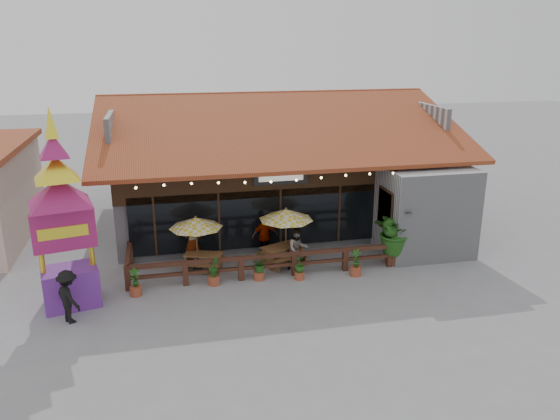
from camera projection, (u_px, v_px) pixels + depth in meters
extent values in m
plane|color=gray|center=(304.00, 269.00, 20.99)|extent=(100.00, 100.00, 0.00)
cube|color=#A9AAAE|center=(268.00, 176.00, 26.91)|extent=(14.00, 10.00, 4.00)
cube|color=#332110|center=(255.00, 178.00, 21.51)|extent=(11.00, 0.16, 1.60)
cube|color=black|center=(256.00, 219.00, 22.00)|extent=(10.00, 0.12, 2.40)
cube|color=#EAB869|center=(255.00, 218.00, 22.19)|extent=(9.80, 0.05, 2.20)
cube|color=#A9AAAE|center=(425.00, 210.00, 22.13)|extent=(3.50, 2.70, 3.60)
cube|color=#AD231B|center=(385.00, 210.00, 21.56)|extent=(0.06, 1.20, 1.50)
cube|color=#332110|center=(385.00, 210.00, 21.56)|extent=(0.04, 1.34, 1.64)
cube|color=#9F4223|center=(284.00, 128.00, 22.78)|extent=(15.50, 7.05, 2.37)
cube|color=#9F4223|center=(255.00, 108.00, 29.30)|extent=(15.50, 7.05, 2.37)
cube|color=#9F4223|center=(267.00, 93.00, 25.70)|extent=(15.50, 0.30, 0.12)
cube|color=#A9AAAE|center=(116.00, 126.00, 24.66)|extent=(0.20, 9.00, 1.80)
cube|color=#A9AAAE|center=(403.00, 116.00, 27.53)|extent=(0.20, 9.00, 1.80)
cube|color=black|center=(281.00, 177.00, 21.60)|extent=(2.20, 0.10, 0.55)
cube|color=silver|center=(281.00, 178.00, 21.55)|extent=(1.80, 0.02, 0.25)
cube|color=#332110|center=(155.00, 226.00, 21.14)|extent=(0.08, 0.08, 2.40)
cube|color=#332110|center=(219.00, 222.00, 21.66)|extent=(0.08, 0.08, 2.40)
cube|color=#332110|center=(280.00, 218.00, 22.17)|extent=(0.08, 0.08, 2.40)
cube|color=#332110|center=(339.00, 214.00, 22.68)|extent=(0.08, 0.08, 2.40)
sphere|color=#E5CB7E|center=(136.00, 188.00, 18.77)|extent=(0.09, 0.09, 0.09)
sphere|color=#E5CB7E|center=(164.00, 185.00, 18.95)|extent=(0.09, 0.09, 0.09)
sphere|color=#E5CB7E|center=(191.00, 183.00, 19.14)|extent=(0.09, 0.09, 0.09)
sphere|color=#E5CB7E|center=(218.00, 183.00, 19.34)|extent=(0.09, 0.09, 0.09)
sphere|color=#E5CB7E|center=(245.00, 182.00, 19.55)|extent=(0.09, 0.09, 0.09)
sphere|color=#E5CB7E|center=(271.00, 182.00, 19.76)|extent=(0.09, 0.09, 0.09)
sphere|color=#E5CB7E|center=(296.00, 180.00, 19.95)|extent=(0.09, 0.09, 0.09)
sphere|color=#E5CB7E|center=(321.00, 178.00, 20.13)|extent=(0.09, 0.09, 0.09)
sphere|color=#E5CB7E|center=(346.00, 175.00, 20.31)|extent=(0.09, 0.09, 0.09)
sphere|color=#E5CB7E|center=(370.00, 174.00, 20.51)|extent=(0.09, 0.09, 0.09)
sphere|color=#E5CB7E|center=(393.00, 173.00, 20.71)|extent=(0.09, 0.09, 0.09)
cube|color=#4C281B|center=(128.00, 278.00, 19.05)|extent=(0.20, 0.20, 0.90)
cube|color=#4C281B|center=(185.00, 273.00, 19.47)|extent=(0.20, 0.20, 0.90)
cube|color=#4C281B|center=(241.00, 269.00, 19.88)|extent=(0.20, 0.20, 0.90)
cube|color=#4C281B|center=(294.00, 264.00, 20.29)|extent=(0.20, 0.20, 0.90)
cube|color=#4C281B|center=(345.00, 259.00, 20.70)|extent=(0.20, 0.20, 0.90)
cube|color=#4C281B|center=(390.00, 256.00, 21.07)|extent=(0.20, 0.20, 0.90)
cube|color=#4C281B|center=(265.00, 256.00, 19.94)|extent=(9.80, 0.16, 0.14)
cube|color=#4C281B|center=(265.00, 266.00, 20.06)|extent=(9.80, 0.12, 0.12)
cube|color=#4C281B|center=(128.00, 255.00, 20.10)|extent=(0.16, 2.50, 0.14)
cube|color=#4C281B|center=(130.00, 253.00, 21.29)|extent=(0.20, 0.20, 0.90)
cylinder|color=brown|center=(197.00, 245.00, 20.64)|extent=(0.05, 0.05, 2.02)
cone|color=yellow|center=(196.00, 223.00, 20.37)|extent=(2.04, 2.04, 0.40)
sphere|color=brown|center=(195.00, 217.00, 20.31)|extent=(0.09, 0.09, 0.09)
cylinder|color=black|center=(198.00, 268.00, 20.93)|extent=(0.39, 0.39, 0.05)
cylinder|color=brown|center=(286.00, 237.00, 21.27)|extent=(0.06, 0.06, 2.13)
cone|color=yellow|center=(286.00, 214.00, 21.00)|extent=(2.81, 2.81, 0.42)
sphere|color=brown|center=(286.00, 209.00, 20.93)|extent=(0.09, 0.09, 0.09)
cylinder|color=black|center=(286.00, 261.00, 21.59)|extent=(0.41, 0.41, 0.06)
cube|color=brown|center=(203.00, 254.00, 20.67)|extent=(1.54, 1.09, 0.05)
cube|color=brown|center=(188.00, 261.00, 20.84)|extent=(0.27, 0.60, 0.65)
cube|color=brown|center=(219.00, 263.00, 20.69)|extent=(0.27, 0.60, 0.65)
cube|color=brown|center=(200.00, 266.00, 20.29)|extent=(1.40, 0.70, 0.04)
cube|color=brown|center=(207.00, 256.00, 21.20)|extent=(1.40, 0.70, 0.04)
cube|color=brown|center=(282.00, 246.00, 21.20)|extent=(1.77, 1.33, 0.06)
cube|color=brown|center=(268.00, 259.00, 20.92)|extent=(0.35, 0.67, 0.74)
cube|color=brown|center=(297.00, 251.00, 21.71)|extent=(0.35, 0.67, 0.74)
cube|color=brown|center=(291.00, 258.00, 20.87)|extent=(1.58, 0.90, 0.05)
cube|color=brown|center=(274.00, 249.00, 21.72)|extent=(1.58, 0.90, 0.05)
cube|color=#6A2894|center=(71.00, 287.00, 17.97)|extent=(1.98, 1.66, 1.30)
cube|color=#9D1D5F|center=(64.00, 231.00, 17.38)|extent=(1.96, 0.70, 1.30)
cube|color=yellow|center=(63.00, 233.00, 17.24)|extent=(1.48, 0.37, 0.38)
cylinder|color=yellow|center=(39.00, 239.00, 17.29)|extent=(0.17, 0.17, 2.17)
cylinder|color=yellow|center=(90.00, 236.00, 17.60)|extent=(0.17, 0.17, 2.17)
pyramid|color=#9D1D5F|center=(57.00, 178.00, 16.86)|extent=(3.12, 3.12, 0.87)
pyramid|color=yellow|center=(54.00, 156.00, 16.65)|extent=(2.21, 2.21, 0.76)
pyramid|color=#9D1D5F|center=(52.00, 133.00, 16.44)|extent=(1.43, 1.43, 0.76)
pyramid|color=yellow|center=(48.00, 106.00, 16.19)|extent=(0.65, 0.65, 0.97)
cylinder|color=brown|center=(393.00, 258.00, 21.41)|extent=(0.61, 0.61, 0.45)
imported|color=#225518|center=(395.00, 231.00, 21.07)|extent=(2.14, 2.05, 1.84)
sphere|color=#225518|center=(399.00, 240.00, 21.11)|extent=(0.61, 0.61, 0.61)
sphere|color=#225518|center=(390.00, 233.00, 21.22)|extent=(0.53, 0.53, 0.53)
imported|color=#332110|center=(192.00, 242.00, 21.03)|extent=(0.85, 0.77, 1.95)
imported|color=#332110|center=(298.00, 249.00, 20.70)|extent=(0.84, 0.68, 1.66)
imported|color=#332110|center=(265.00, 236.00, 21.86)|extent=(1.07, 0.49, 1.79)
imported|color=black|center=(68.00, 297.00, 16.80)|extent=(1.16, 1.28, 1.72)
cylinder|color=brown|center=(136.00, 291.00, 18.76)|extent=(0.41, 0.41, 0.33)
imported|color=#225518|center=(135.00, 277.00, 18.61)|extent=(0.39, 0.30, 0.68)
cylinder|color=brown|center=(214.00, 280.00, 19.58)|extent=(0.42, 0.42, 0.34)
imported|color=#225518|center=(213.00, 267.00, 19.42)|extent=(0.42, 0.47, 0.70)
cylinder|color=brown|center=(259.00, 276.00, 19.99)|extent=(0.39, 0.39, 0.31)
imported|color=#225518|center=(259.00, 264.00, 19.84)|extent=(0.76, 0.77, 0.64)
cylinder|color=brown|center=(299.00, 276.00, 20.02)|extent=(0.37, 0.37, 0.29)
imported|color=#225518|center=(299.00, 264.00, 19.88)|extent=(0.46, 0.46, 0.61)
cylinder|color=brown|center=(356.00, 271.00, 20.34)|extent=(0.43, 0.43, 0.34)
imported|color=#225518|center=(356.00, 258.00, 20.19)|extent=(0.42, 0.45, 0.70)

